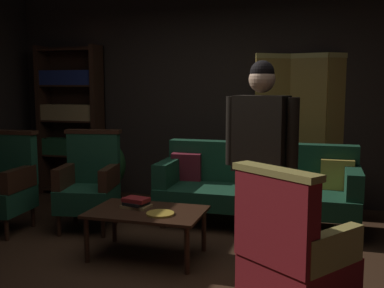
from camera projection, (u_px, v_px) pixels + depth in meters
ground_plane at (165, 269)px, 3.77m from camera, size 10.00×10.00×0.00m
back_wall at (227, 94)px, 5.92m from camera, size 7.20×0.10×2.80m
folding_screen at (324, 129)px, 5.56m from camera, size 1.67×0.42×1.90m
bookshelf at (71, 118)px, 6.31m from camera, size 0.90×0.32×2.05m
velvet_couch at (257, 184)px, 4.94m from camera, size 2.12×0.78×0.88m
coffee_table at (147, 216)px, 4.01m from camera, size 1.00×0.64×0.42m
armchair_gilt_accent at (292, 253)px, 2.80m from camera, size 0.81×0.81×1.04m
armchair_wing_left at (89, 183)px, 4.81m from camera, size 0.67×0.67×1.04m
armchair_wing_right at (3, 184)px, 4.74m from camera, size 0.61×0.60×1.04m
standing_figure at (261, 150)px, 3.47m from camera, size 0.57×0.31×1.70m
potted_plant at (104, 168)px, 5.66m from camera, size 0.55×0.55×0.84m
book_tan_leather at (136, 206)px, 4.10m from camera, size 0.27×0.20×0.02m
book_black_cloth at (136, 203)px, 4.10m from camera, size 0.23×0.22×0.03m
book_red_leather at (136, 200)px, 4.09m from camera, size 0.25×0.19×0.04m
brass_tray at (160, 214)px, 3.88m from camera, size 0.24×0.24×0.02m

